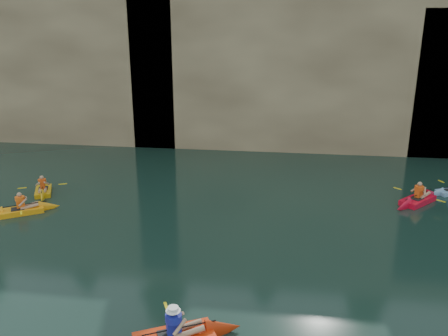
# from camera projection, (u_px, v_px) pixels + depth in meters

# --- Properties ---
(cliff) EXTENTS (70.00, 16.00, 12.00)m
(cliff) POSITION_uv_depth(u_px,v_px,m) (278.00, 58.00, 36.90)
(cliff) COLOR tan
(cliff) RESTS_ON ground
(cliff_slab_west) EXTENTS (26.00, 2.40, 10.56)m
(cliff_slab_west) POSITION_uv_depth(u_px,v_px,m) (9.00, 71.00, 32.83)
(cliff_slab_west) COLOR tan
(cliff_slab_west) RESTS_ON ground
(cliff_slab_center) EXTENTS (24.00, 2.40, 11.40)m
(cliff_slab_center) POSITION_uv_depth(u_px,v_px,m) (305.00, 68.00, 29.72)
(cliff_slab_center) COLOR tan
(cliff_slab_center) RESTS_ON ground
(sea_cave_west) EXTENTS (4.50, 1.00, 4.00)m
(sea_cave_west) POSITION_uv_depth(u_px,v_px,m) (34.00, 116.00, 32.91)
(sea_cave_west) COLOR black
(sea_cave_west) RESTS_ON ground
(sea_cave_center) EXTENTS (3.50, 1.00, 3.20)m
(sea_cave_center) POSITION_uv_depth(u_px,v_px,m) (217.00, 126.00, 31.12)
(sea_cave_center) COLOR black
(sea_cave_center) RESTS_ON ground
(sea_cave_east) EXTENTS (5.00, 1.00, 4.50)m
(sea_cave_east) POSITION_uv_depth(u_px,v_px,m) (425.00, 123.00, 29.03)
(sea_cave_east) COLOR black
(sea_cave_east) RESTS_ON ground
(kayaker_orange) EXTENTS (3.19, 2.46, 1.27)m
(kayaker_orange) POSITION_uv_depth(u_px,v_px,m) (21.00, 210.00, 20.05)
(kayaker_orange) COLOR #FF9C10
(kayaker_orange) RESTS_ON ground
(kayaker_red_far) EXTENTS (3.09, 3.21, 1.35)m
(kayaker_red_far) POSITION_uv_depth(u_px,v_px,m) (418.00, 200.00, 21.29)
(kayaker_red_far) COLOR red
(kayaker_red_far) RESTS_ON ground
(kayaker_yellow) EXTENTS (2.15, 2.93, 1.20)m
(kayaker_yellow) POSITION_uv_depth(u_px,v_px,m) (43.00, 191.00, 22.57)
(kayaker_yellow) COLOR gold
(kayaker_yellow) RESTS_ON ground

